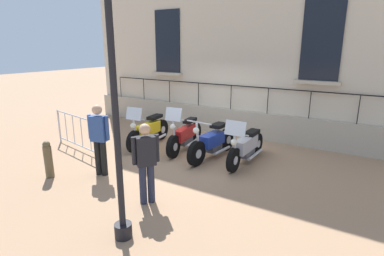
{
  "coord_description": "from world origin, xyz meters",
  "views": [
    {
      "loc": [
        7.25,
        4.29,
        3.0
      ],
      "look_at": [
        0.37,
        0.0,
        0.8
      ],
      "focal_mm": 28.68,
      "sensor_mm": 36.0,
      "label": 1
    }
  ],
  "objects_px": {
    "bollard": "(48,159)",
    "pedestrian_standing": "(99,136)",
    "motorcycle_silver": "(246,147)",
    "motorcycle_blue": "(212,143)",
    "crowd_barrier": "(78,132)",
    "motorcycle_red": "(185,136)",
    "lamppost": "(114,91)",
    "pedestrian_walking": "(146,160)",
    "motorcycle_yellow": "(149,131)"
  },
  "relations": [
    {
      "from": "motorcycle_blue",
      "to": "crowd_barrier",
      "type": "distance_m",
      "value": 3.95
    },
    {
      "from": "motorcycle_red",
      "to": "bollard",
      "type": "relative_size",
      "value": 2.4
    },
    {
      "from": "pedestrian_standing",
      "to": "motorcycle_blue",
      "type": "bearing_deg",
      "value": 145.05
    },
    {
      "from": "crowd_barrier",
      "to": "pedestrian_walking",
      "type": "xyz_separation_m",
      "value": [
        1.35,
        3.74,
        0.33
      ]
    },
    {
      "from": "motorcycle_blue",
      "to": "lamppost",
      "type": "bearing_deg",
      "value": 7.35
    },
    {
      "from": "crowd_barrier",
      "to": "pedestrian_walking",
      "type": "height_order",
      "value": "pedestrian_walking"
    },
    {
      "from": "lamppost",
      "to": "crowd_barrier",
      "type": "xyz_separation_m",
      "value": [
        -2.43,
        -4.15,
        -1.81
      ]
    },
    {
      "from": "pedestrian_walking",
      "to": "lamppost",
      "type": "bearing_deg",
      "value": 20.34
    },
    {
      "from": "lamppost",
      "to": "pedestrian_standing",
      "type": "xyz_separation_m",
      "value": [
        -1.55,
        -2.2,
        -1.41
      ]
    },
    {
      "from": "motorcycle_red",
      "to": "crowd_barrier",
      "type": "bearing_deg",
      "value": -57.64
    },
    {
      "from": "crowd_barrier",
      "to": "pedestrian_walking",
      "type": "distance_m",
      "value": 3.99
    },
    {
      "from": "motorcycle_blue",
      "to": "lamppost",
      "type": "relative_size",
      "value": 0.53
    },
    {
      "from": "pedestrian_standing",
      "to": "lamppost",
      "type": "bearing_deg",
      "value": 54.86
    },
    {
      "from": "motorcycle_yellow",
      "to": "pedestrian_standing",
      "type": "distance_m",
      "value": 2.4
    },
    {
      "from": "lamppost",
      "to": "pedestrian_standing",
      "type": "relative_size",
      "value": 2.41
    },
    {
      "from": "motorcycle_red",
      "to": "motorcycle_silver",
      "type": "height_order",
      "value": "motorcycle_red"
    },
    {
      "from": "bollard",
      "to": "pedestrian_standing",
      "type": "relative_size",
      "value": 0.52
    },
    {
      "from": "motorcycle_blue",
      "to": "motorcycle_silver",
      "type": "height_order",
      "value": "motorcycle_silver"
    },
    {
      "from": "motorcycle_yellow",
      "to": "pedestrian_walking",
      "type": "distance_m",
      "value": 3.6
    },
    {
      "from": "pedestrian_walking",
      "to": "pedestrian_standing",
      "type": "bearing_deg",
      "value": -104.52
    },
    {
      "from": "pedestrian_walking",
      "to": "crowd_barrier",
      "type": "bearing_deg",
      "value": -109.83
    },
    {
      "from": "motorcycle_blue",
      "to": "bollard",
      "type": "relative_size",
      "value": 2.44
    },
    {
      "from": "motorcycle_yellow",
      "to": "pedestrian_walking",
      "type": "relative_size",
      "value": 1.33
    },
    {
      "from": "motorcycle_yellow",
      "to": "motorcycle_silver",
      "type": "bearing_deg",
      "value": 94.75
    },
    {
      "from": "crowd_barrier",
      "to": "pedestrian_standing",
      "type": "distance_m",
      "value": 2.17
    },
    {
      "from": "motorcycle_blue",
      "to": "pedestrian_standing",
      "type": "height_order",
      "value": "pedestrian_standing"
    },
    {
      "from": "motorcycle_silver",
      "to": "crowd_barrier",
      "type": "height_order",
      "value": "motorcycle_silver"
    },
    {
      "from": "motorcycle_red",
      "to": "bollard",
      "type": "xyz_separation_m",
      "value": [
        3.31,
        -1.62,
        0.01
      ]
    },
    {
      "from": "motorcycle_blue",
      "to": "motorcycle_silver",
      "type": "xyz_separation_m",
      "value": [
        -0.14,
        0.92,
        0.0
      ]
    },
    {
      "from": "pedestrian_walking",
      "to": "bollard",
      "type": "bearing_deg",
      "value": -84.06
    },
    {
      "from": "motorcycle_blue",
      "to": "bollard",
      "type": "xyz_separation_m",
      "value": [
        3.17,
        -2.61,
        0.02
      ]
    },
    {
      "from": "crowd_barrier",
      "to": "bollard",
      "type": "distance_m",
      "value": 1.93
    },
    {
      "from": "lamppost",
      "to": "pedestrian_standing",
      "type": "distance_m",
      "value": 3.04
    },
    {
      "from": "motorcycle_blue",
      "to": "bollard",
      "type": "distance_m",
      "value": 4.1
    },
    {
      "from": "lamppost",
      "to": "motorcycle_blue",
      "type": "bearing_deg",
      "value": -172.65
    },
    {
      "from": "motorcycle_blue",
      "to": "pedestrian_standing",
      "type": "relative_size",
      "value": 1.27
    },
    {
      "from": "motorcycle_blue",
      "to": "bollard",
      "type": "height_order",
      "value": "motorcycle_blue"
    },
    {
      "from": "bollard",
      "to": "pedestrian_standing",
      "type": "bearing_deg",
      "value": 129.18
    },
    {
      "from": "pedestrian_standing",
      "to": "pedestrian_walking",
      "type": "distance_m",
      "value": 1.86
    },
    {
      "from": "motorcycle_blue",
      "to": "pedestrian_standing",
      "type": "xyz_separation_m",
      "value": [
        2.42,
        -1.69,
        0.53
      ]
    },
    {
      "from": "motorcycle_silver",
      "to": "motorcycle_blue",
      "type": "bearing_deg",
      "value": -81.6
    },
    {
      "from": "motorcycle_red",
      "to": "pedestrian_standing",
      "type": "distance_m",
      "value": 2.7
    },
    {
      "from": "motorcycle_red",
      "to": "motorcycle_blue",
      "type": "relative_size",
      "value": 0.98
    },
    {
      "from": "motorcycle_yellow",
      "to": "motorcycle_red",
      "type": "xyz_separation_m",
      "value": [
        -0.26,
        1.16,
        -0.02
      ]
    },
    {
      "from": "motorcycle_silver",
      "to": "crowd_barrier",
      "type": "bearing_deg",
      "value": -69.87
    },
    {
      "from": "pedestrian_standing",
      "to": "motorcycle_silver",
      "type": "bearing_deg",
      "value": 134.37
    },
    {
      "from": "motorcycle_blue",
      "to": "crowd_barrier",
      "type": "xyz_separation_m",
      "value": [
        1.53,
        -3.63,
        0.14
      ]
    },
    {
      "from": "motorcycle_yellow",
      "to": "motorcycle_blue",
      "type": "distance_m",
      "value": 2.15
    },
    {
      "from": "crowd_barrier",
      "to": "motorcycle_red",
      "type": "bearing_deg",
      "value": 122.36
    },
    {
      "from": "motorcycle_yellow",
      "to": "bollard",
      "type": "distance_m",
      "value": 3.08
    }
  ]
}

